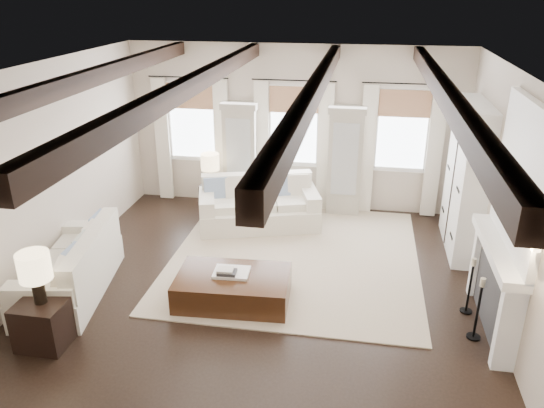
% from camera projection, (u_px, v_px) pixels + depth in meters
% --- Properties ---
extents(ground, '(7.50, 7.50, 0.00)m').
position_uv_depth(ground, '(257.00, 304.00, 7.52)').
color(ground, black).
rests_on(ground, ground).
extents(room_shell, '(6.54, 7.54, 3.22)m').
position_uv_depth(room_shell, '(319.00, 161.00, 7.49)').
color(room_shell, beige).
rests_on(room_shell, ground).
extents(area_rug, '(4.00, 4.23, 0.02)m').
position_uv_depth(area_rug, '(295.00, 256.00, 8.82)').
color(area_rug, '#BDAC94').
rests_on(area_rug, ground).
extents(sofa_back, '(2.36, 1.57, 0.93)m').
position_uv_depth(sofa_back, '(259.00, 207.00, 9.85)').
color(sofa_back, white).
rests_on(sofa_back, ground).
extents(sofa_left, '(1.32, 2.28, 0.92)m').
position_uv_depth(sofa_left, '(74.00, 269.00, 7.69)').
color(sofa_left, white).
rests_on(sofa_left, ground).
extents(ottoman, '(1.64, 1.08, 0.42)m').
position_uv_depth(ottoman, '(233.00, 288.00, 7.52)').
color(ottoman, black).
rests_on(ottoman, ground).
extents(tray, '(0.52, 0.41, 0.04)m').
position_uv_depth(tray, '(232.00, 272.00, 7.48)').
color(tray, white).
rests_on(tray, ottoman).
extents(book_lower, '(0.27, 0.21, 0.04)m').
position_uv_depth(book_lower, '(227.00, 272.00, 7.40)').
color(book_lower, '#262628').
rests_on(book_lower, tray).
extents(book_upper, '(0.23, 0.18, 0.03)m').
position_uv_depth(book_upper, '(225.00, 270.00, 7.40)').
color(book_upper, beige).
rests_on(book_upper, book_lower).
extents(side_table_front, '(0.60, 0.60, 0.60)m').
position_uv_depth(side_table_front, '(45.00, 322.00, 6.61)').
color(side_table_front, black).
rests_on(side_table_front, ground).
extents(lamp_front, '(0.39, 0.39, 0.67)m').
position_uv_depth(lamp_front, '(35.00, 269.00, 6.32)').
color(lamp_front, black).
rests_on(lamp_front, side_table_front).
extents(side_table_back, '(0.39, 0.39, 0.59)m').
position_uv_depth(side_table_back, '(212.00, 198.00, 10.46)').
color(side_table_back, black).
rests_on(side_table_back, ground).
extents(lamp_back, '(0.36, 0.36, 0.61)m').
position_uv_depth(lamp_back, '(210.00, 164.00, 10.19)').
color(lamp_back, black).
rests_on(lamp_back, side_table_back).
extents(candlestick_near, '(0.18, 0.18, 0.87)m').
position_uv_depth(candlestick_near, '(477.00, 314.00, 6.67)').
color(candlestick_near, black).
rests_on(candlestick_near, ground).
extents(candlestick_far, '(0.17, 0.17, 0.83)m').
position_uv_depth(candlestick_far, '(469.00, 290.00, 7.22)').
color(candlestick_far, black).
rests_on(candlestick_far, ground).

